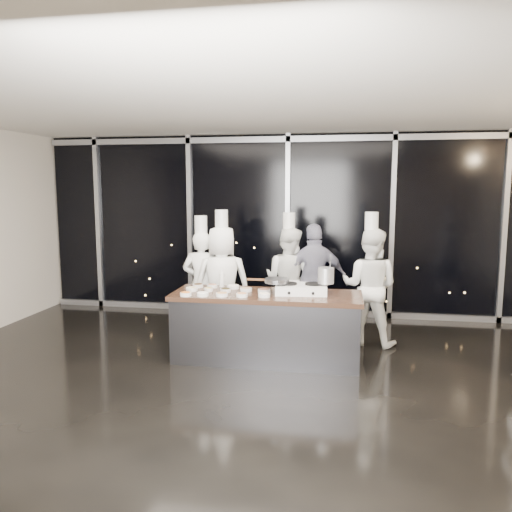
# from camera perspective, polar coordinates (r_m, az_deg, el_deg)

# --- Properties ---
(ground) EXTENTS (9.00, 9.00, 0.00)m
(ground) POSITION_cam_1_polar(r_m,az_deg,el_deg) (5.94, -0.15, -14.63)
(ground) COLOR black
(ground) RESTS_ON ground
(room_shell) EXTENTS (9.02, 7.02, 3.21)m
(room_shell) POSITION_cam_1_polar(r_m,az_deg,el_deg) (5.46, 1.68, 7.59)
(room_shell) COLOR beige
(room_shell) RESTS_ON ground
(window_wall) EXTENTS (8.90, 0.11, 3.20)m
(window_wall) POSITION_cam_1_polar(r_m,az_deg,el_deg) (8.91, 3.65, 3.50)
(window_wall) COLOR black
(window_wall) RESTS_ON ground
(demo_counter) EXTENTS (2.46, 0.86, 0.90)m
(demo_counter) POSITION_cam_1_polar(r_m,az_deg,el_deg) (6.63, 1.20, -8.06)
(demo_counter) COLOR #36363B
(demo_counter) RESTS_ON ground
(stove) EXTENTS (0.69, 0.46, 0.14)m
(stove) POSITION_cam_1_polar(r_m,az_deg,el_deg) (6.51, 5.15, -3.75)
(stove) COLOR silver
(stove) RESTS_ON demo_counter
(frying_pan) EXTENTS (0.57, 0.35, 0.05)m
(frying_pan) POSITION_cam_1_polar(r_m,az_deg,el_deg) (6.50, 2.34, -2.82)
(frying_pan) COLOR slate
(frying_pan) RESTS_ON stove
(stock_pot) EXTENTS (0.22, 0.22, 0.21)m
(stock_pot) POSITION_cam_1_polar(r_m,az_deg,el_deg) (6.49, 8.00, -2.23)
(stock_pot) COLOR silver
(stock_pot) RESTS_ON stove
(prep_bowls) EXTENTS (1.16, 0.71, 0.05)m
(prep_bowls) POSITION_cam_1_polar(r_m,az_deg,el_deg) (6.58, -3.66, -3.97)
(prep_bowls) COLOR silver
(prep_bowls) RESTS_ON demo_counter
(squeeze_bottle) EXTENTS (0.07, 0.07, 0.25)m
(squeeze_bottle) POSITION_cam_1_polar(r_m,az_deg,el_deg) (6.93, -3.94, -2.56)
(squeeze_bottle) COLOR silver
(squeeze_bottle) RESTS_ON demo_counter
(chef_far_left) EXTENTS (0.60, 0.41, 1.85)m
(chef_far_left) POSITION_cam_1_polar(r_m,az_deg,el_deg) (7.65, -6.22, -3.03)
(chef_far_left) COLOR white
(chef_far_left) RESTS_ON ground
(chef_left) EXTENTS (0.94, 0.72, 1.95)m
(chef_left) POSITION_cam_1_polar(r_m,az_deg,el_deg) (7.47, -3.90, -2.98)
(chef_left) COLOR white
(chef_left) RESTS_ON ground
(chef_center) EXTENTS (0.98, 0.87, 1.89)m
(chef_center) POSITION_cam_1_polar(r_m,az_deg,el_deg) (7.85, 3.73, -2.66)
(chef_center) COLOR white
(chef_center) RESTS_ON ground
(guest) EXTENTS (1.09, 0.69, 1.72)m
(guest) POSITION_cam_1_polar(r_m,az_deg,el_deg) (7.77, 6.72, -2.66)
(guest) COLOR #141336
(guest) RESTS_ON ground
(chef_right) EXTENTS (0.97, 0.84, 1.93)m
(chef_right) POSITION_cam_1_polar(r_m,az_deg,el_deg) (7.40, 12.85, -3.36)
(chef_right) COLOR white
(chef_right) RESTS_ON ground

